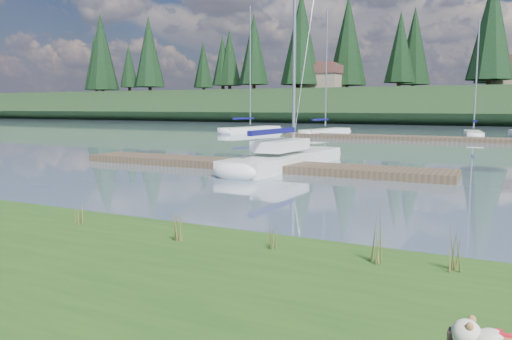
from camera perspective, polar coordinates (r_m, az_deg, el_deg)
The scene contains 21 objects.
ground at distance 39.67m, azimuth 18.77°, elevation 3.22°, with size 200.00×200.00×0.00m, color slate.
ridge at distance 82.40m, azimuth 22.95°, elevation 6.70°, with size 200.00×20.00×5.00m, color #1C3218.
sailboat_main at distance 21.85m, azimuth 4.22°, elevation 1.67°, with size 2.35×9.34×13.26m.
dock_near at distance 20.61m, azimuth -0.55°, elevation 0.59°, with size 16.00×2.00×0.30m, color #4C3D2C.
dock_far at distance 39.44m, azimuth 21.66°, elevation 3.29°, with size 26.00×2.20×0.30m, color #4C3D2C.
sailboat_bg_0 at distance 48.99m, azimuth -0.09°, elevation 4.69°, with size 3.58×8.51×12.07m.
sailboat_bg_1 at distance 45.15m, azimuth 8.34°, elevation 4.40°, with size 3.02×7.27×10.75m.
sailboat_bg_2 at distance 44.12m, azimuth 23.54°, elevation 3.81°, with size 1.90×6.21×9.39m.
weed_0 at distance 8.38m, azimuth -9.20°, elevation -6.45°, with size 0.17×0.14×0.55m.
weed_1 at distance 8.32m, azimuth -8.61°, elevation -6.58°, with size 0.17×0.14×0.54m.
weed_2 at distance 7.30m, azimuth 13.59°, elevation -7.83°, with size 0.17×0.14×0.79m.
weed_3 at distance 10.00m, azimuth -19.57°, elevation -4.65°, with size 0.17×0.14×0.50m.
weed_4 at distance 7.85m, azimuth 2.06°, elevation -7.84°, with size 0.17×0.14×0.38m.
weed_5 at distance 7.28m, azimuth 21.90°, elevation -8.71°, with size 0.17×0.14×0.64m.
mud_lip at distance 9.62m, azimuth -8.08°, elevation -7.77°, with size 60.00×0.50×0.14m, color #33281C.
conifer_0 at distance 97.72m, azimuth -12.13°, elevation 13.07°, with size 5.72×5.72×14.15m.
conifer_1 at distance 92.55m, azimuth -3.04°, elevation 12.71°, with size 4.40×4.40×11.30m.
conifer_2 at distance 83.69m, azimuth 5.18°, elevation 14.82°, with size 6.60×6.60×16.05m.
conifer_3 at distance 83.17m, azimuth 16.15°, elevation 13.36°, with size 4.84×4.84×12.25m.
conifer_4 at distance 76.00m, azimuth 25.34°, elevation 14.59°, with size 6.16×6.16×15.10m.
house_0 at distance 83.94m, azimuth 7.57°, elevation 10.49°, with size 6.30×5.30×4.65m.
Camera 1 is at (5.30, -9.23, 2.56)m, focal length 35.00 mm.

